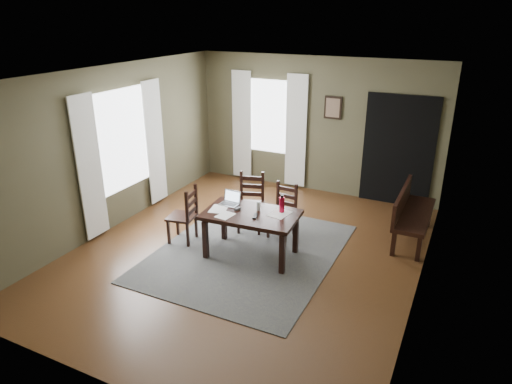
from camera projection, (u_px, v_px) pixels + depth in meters
The scene contains 24 objects.
ground at pixel (248, 253), 7.07m from camera, with size 5.00×6.00×0.01m.
room_shell at pixel (247, 140), 6.40m from camera, with size 5.02×6.02×2.71m.
rug at pixel (248, 252), 7.07m from camera, with size 2.60×3.20×0.01m.
dining_table at pixel (251, 218), 6.76m from camera, with size 1.45×0.94×0.70m.
chair_end at pixel (185, 215), 7.24m from camera, with size 0.47×0.47×0.94m.
chair_back_left at pixel (251, 203), 7.66m from camera, with size 0.54×0.54×0.98m.
chair_back_right at pixel (283, 211), 7.44m from camera, with size 0.42×0.42×0.89m.
bench at pixel (410, 210), 7.29m from camera, with size 0.49×1.52×0.86m.
laptop at pixel (231, 201), 7.04m from camera, with size 0.30×0.24×0.20m.
computer_mouse at pixel (238, 209), 6.83m from camera, with size 0.06×0.10×0.03m, color #3F3F42.
tv_remote at pixel (255, 216), 6.61m from camera, with size 0.05×0.19×0.02m, color black.
drinking_glass at pixel (258, 206), 6.80m from camera, with size 0.06×0.06×0.13m, color silver.
water_bottle at pixel (282, 204), 6.71m from camera, with size 0.08×0.08×0.27m.
paper_a at pixel (219, 209), 6.86m from camera, with size 0.24×0.32×0.00m, color white.
paper_d at pixel (280, 214), 6.70m from camera, with size 0.26×0.34×0.00m, color white.
paper_e at pixel (225, 215), 6.65m from camera, with size 0.21×0.27×0.00m, color white.
window_left at pixel (122, 140), 7.70m from camera, with size 0.01×1.30×1.70m.
window_back at pixel (269, 116), 9.42m from camera, with size 1.00×0.01×1.50m.
curtain_left_near at pixel (90, 168), 7.10m from camera, with size 0.03×0.48×2.30m.
curtain_left_far at pixel (155, 143), 8.47m from camera, with size 0.03×0.48×2.30m.
curtain_back_left at pixel (242, 126), 9.74m from camera, with size 0.44×0.03×2.30m.
curtain_back_right at pixel (296, 132), 9.24m from camera, with size 0.44×0.03×2.30m.
framed_picture at pixel (333, 108), 8.76m from camera, with size 0.34×0.03×0.44m.
doorway_back at pixel (398, 151), 8.49m from camera, with size 1.30×0.03×2.10m.
Camera 1 is at (2.84, -5.54, 3.49)m, focal length 32.00 mm.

